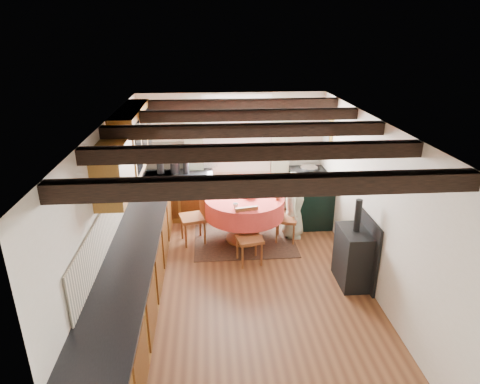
{
  "coord_description": "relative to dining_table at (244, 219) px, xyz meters",
  "views": [
    {
      "loc": [
        -0.48,
        -5.17,
        3.52
      ],
      "look_at": [
        0.0,
        0.8,
        1.15
      ],
      "focal_mm": 31.0,
      "sensor_mm": 36.0,
      "label": 1
    }
  ],
  "objects": [
    {
      "name": "floor",
      "position": [
        -0.12,
        -1.36,
        -0.41
      ],
      "size": [
        3.6,
        5.5,
        0.0
      ],
      "primitive_type": "cube",
      "color": "brown",
      "rests_on": "ground"
    },
    {
      "name": "ceiling",
      "position": [
        -0.12,
        -1.36,
        1.99
      ],
      "size": [
        3.6,
        5.5,
        0.0
      ],
      "primitive_type": "cube",
      "color": "white",
      "rests_on": "ground"
    },
    {
      "name": "wall_back",
      "position": [
        -0.12,
        1.39,
        0.79
      ],
      "size": [
        3.6,
        0.0,
        2.4
      ],
      "primitive_type": "cube",
      "color": "silver",
      "rests_on": "ground"
    },
    {
      "name": "wall_front",
      "position": [
        -0.12,
        -4.11,
        0.79
      ],
      "size": [
        3.6,
        0.0,
        2.4
      ],
      "primitive_type": "cube",
      "color": "silver",
      "rests_on": "ground"
    },
    {
      "name": "wall_left",
      "position": [
        -1.92,
        -1.36,
        0.79
      ],
      "size": [
        0.0,
        5.5,
        2.4
      ],
      "primitive_type": "cube",
      "color": "silver",
      "rests_on": "ground"
    },
    {
      "name": "wall_right",
      "position": [
        1.68,
        -1.36,
        0.79
      ],
      "size": [
        0.0,
        5.5,
        2.4
      ],
      "primitive_type": "cube",
      "color": "silver",
      "rests_on": "ground"
    },
    {
      "name": "beam_a",
      "position": [
        -0.12,
        -3.36,
        1.9
      ],
      "size": [
        3.6,
        0.16,
        0.16
      ],
      "primitive_type": "cube",
      "color": "black",
      "rests_on": "ceiling"
    },
    {
      "name": "beam_b",
      "position": [
        -0.12,
        -2.36,
        1.9
      ],
      "size": [
        3.6,
        0.16,
        0.16
      ],
      "primitive_type": "cube",
      "color": "black",
      "rests_on": "ceiling"
    },
    {
      "name": "beam_c",
      "position": [
        -0.12,
        -1.36,
        1.9
      ],
      "size": [
        3.6,
        0.16,
        0.16
      ],
      "primitive_type": "cube",
      "color": "black",
      "rests_on": "ceiling"
    },
    {
      "name": "beam_d",
      "position": [
        -0.12,
        -0.36,
        1.9
      ],
      "size": [
        3.6,
        0.16,
        0.16
      ],
      "primitive_type": "cube",
      "color": "black",
      "rests_on": "ceiling"
    },
    {
      "name": "beam_e",
      "position": [
        -0.12,
        0.64,
        1.9
      ],
      "size": [
        3.6,
        0.16,
        0.16
      ],
      "primitive_type": "cube",
      "color": "black",
      "rests_on": "ceiling"
    },
    {
      "name": "splash_left",
      "position": [
        -1.9,
        -1.06,
        0.79
      ],
      "size": [
        0.02,
        4.5,
        0.55
      ],
      "primitive_type": "cube",
      "color": "beige",
      "rests_on": "wall_left"
    },
    {
      "name": "splash_back",
      "position": [
        -1.12,
        1.37,
        0.79
      ],
      "size": [
        1.4,
        0.02,
        0.55
      ],
      "primitive_type": "cube",
      "color": "beige",
      "rests_on": "wall_back"
    },
    {
      "name": "base_cabinet_left",
      "position": [
        -1.62,
        -1.36,
        0.03
      ],
      "size": [
        0.6,
        5.3,
        0.88
      ],
      "primitive_type": "cube",
      "color": "#905E1B",
      "rests_on": "floor"
    },
    {
      "name": "base_cabinet_back",
      "position": [
        -1.17,
        1.09,
        0.03
      ],
      "size": [
        1.3,
        0.6,
        0.88
      ],
      "primitive_type": "cube",
      "color": "#905E1B",
      "rests_on": "floor"
    },
    {
      "name": "worktop_left",
      "position": [
        -1.6,
        -1.36,
        0.49
      ],
      "size": [
        0.64,
        5.3,
        0.04
      ],
      "primitive_type": "cube",
      "color": "black",
      "rests_on": "base_cabinet_left"
    },
    {
      "name": "worktop_back",
      "position": [
        -1.17,
        1.07,
        0.49
      ],
      "size": [
        1.3,
        0.64,
        0.04
      ],
      "primitive_type": "cube",
      "color": "black",
      "rests_on": "base_cabinet_back"
    },
    {
      "name": "wall_cabinet_glass",
      "position": [
        -1.75,
        -0.16,
        1.54
      ],
      "size": [
        0.34,
        1.8,
        0.9
      ],
      "primitive_type": "cube",
      "color": "#905E1B",
      "rests_on": "wall_left"
    },
    {
      "name": "wall_cabinet_solid",
      "position": [
        -1.75,
        -1.66,
        1.49
      ],
      "size": [
        0.34,
        0.9,
        0.7
      ],
      "primitive_type": "cube",
      "color": "#905E1B",
      "rests_on": "wall_left"
    },
    {
      "name": "window_frame",
      "position": [
        -0.02,
        1.38,
        1.19
      ],
      "size": [
        1.34,
        0.03,
        1.54
      ],
      "primitive_type": "cube",
      "color": "white",
      "rests_on": "wall_back"
    },
    {
      "name": "window_pane",
      "position": [
        -0.02,
        1.38,
        1.19
      ],
      "size": [
        1.2,
        0.01,
        1.4
      ],
      "primitive_type": "cube",
      "color": "white",
      "rests_on": "wall_back"
    },
    {
      "name": "curtain_left",
      "position": [
        -0.87,
        1.29,
        0.69
      ],
      "size": [
        0.35,
        0.1,
        2.1
      ],
      "primitive_type": "cube",
      "color": "beige",
      "rests_on": "wall_back"
    },
    {
      "name": "curtain_right",
      "position": [
        0.83,
        1.29,
        0.69
      ],
      "size": [
        0.35,
        0.1,
        2.1
      ],
      "primitive_type": "cube",
      "color": "beige",
      "rests_on": "wall_back"
    },
    {
      "name": "curtain_rod",
      "position": [
        -0.02,
        1.29,
        1.79
      ],
      "size": [
        2.0,
        0.03,
        0.03
      ],
      "primitive_type": "cylinder",
      "rotation": [
        0.0,
        1.57,
        0.0
      ],
      "color": "black",
      "rests_on": "wall_back"
    },
    {
      "name": "wall_picture",
      "position": [
        1.65,
        0.94,
        1.29
      ],
      "size": [
        0.04,
        0.5,
        0.6
      ],
      "primitive_type": "cube",
      "color": "gold",
      "rests_on": "wall_right"
    },
    {
      "name": "wall_plate",
      "position": [
        0.93,
        1.36,
        1.29
      ],
      "size": [
        0.3,
        0.02,
        0.3
      ],
      "primitive_type": "cylinder",
      "rotation": [
        1.57,
        0.0,
        0.0
      ],
      "color": "silver",
      "rests_on": "wall_back"
    },
    {
      "name": "rug",
      "position": [
        0.0,
        0.0,
        -0.41
      ],
      "size": [
        1.77,
        1.37,
        0.01
      ],
      "primitive_type": "cube",
      "color": "black",
      "rests_on": "floor"
    },
    {
      "name": "dining_table",
      "position": [
        0.0,
        0.0,
        0.0
      ],
      "size": [
        1.37,
        1.37,
        0.83
      ],
      "primitive_type": null,
      "color": "#F9413A",
      "rests_on": "floor"
    },
    {
      "name": "chair_near",
      "position": [
        0.01,
        -0.74,
        0.04
      ],
      "size": [
        0.46,
        0.48,
        0.91
      ],
      "primitive_type": null,
      "rotation": [
        0.0,
        0.0,
        0.2
      ],
      "color": "brown",
      "rests_on": "floor"
    },
    {
      "name": "chair_left",
      "position": [
        -0.9,
        0.03,
        0.09
      ],
      "size": [
        0.55,
        0.53,
        1.01
      ],
      "primitive_type": null,
      "rotation": [
        0.0,
        0.0,
        -1.33
      ],
      "color": "brown",
      "rests_on": "floor"
    },
    {
      "name": "chair_right",
      "position": [
        0.73,
        -0.04,
        0.04
      ],
      "size": [
        0.49,
        0.48,
        0.9
      ],
      "primitive_type": null,
      "rotation": [
        0.0,
        0.0,
        1.31
      ],
      "color": "brown",
      "rests_on": "floor"
    },
    {
      "name": "aga_range",
      "position": [
        1.35,
        0.75,
        0.08
      ],
      "size": [
        0.69,
        1.07,
        0.98
      ],
      "primitive_type": null,
      "color": "black",
      "rests_on": "floor"
    },
    {
      "name": "cast_iron_stove",
      "position": [
        1.46,
        -1.42,
        0.25
      ],
      "size": [
        0.4,
        0.66,
        1.33
      ],
      "primitive_type": null,
      "color": "black",
      "rests_on": "floor"
    },
    {
      "name": "child_far",
      "position": [
        0.05,
        0.67,
        0.1
      ],
      "size": [
        0.41,
        0.31,
        1.03
      ],
      "primitive_type": "imported",
      "rotation": [
        0.0,
        0.0,
        2.96
      ],
      "color": "#38464B",
      "rests_on": "floor"
    },
    {
      "name": "child_right",
      "position": [
        0.89,
        0.12,
        0.2
      ],
      "size": [
        0.52,
        0.67,
        1.22
      ],
      "primitive_type": "imported",
      "rotation": [
        0.0,
        0.0,
        1.32
      ],
      "color": "beige",
      "rests_on": "floor"
    },
    {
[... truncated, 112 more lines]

